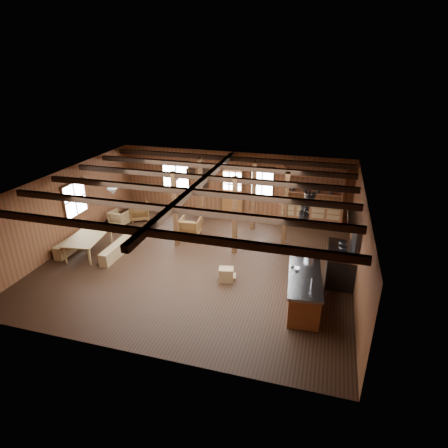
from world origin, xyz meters
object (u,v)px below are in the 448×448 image
at_px(dining_table, 90,244).
at_px(armchair_b, 190,227).
at_px(commercial_range, 343,260).
at_px(armchair_c, 120,217).
at_px(armchair_a, 139,211).
at_px(kitchen_island, 304,288).

relative_size(dining_table, armchair_b, 2.42).
relative_size(commercial_range, armchair_c, 3.05).
xyz_separation_m(dining_table, armchair_b, (2.88, 2.37, 0.02)).
bearing_deg(commercial_range, dining_table, -175.60).
distance_m(armchair_a, armchair_b, 2.81).
relative_size(commercial_range, armchair_a, 2.60).
xyz_separation_m(commercial_range, armchair_b, (-5.66, 1.71, -0.31)).
xyz_separation_m(kitchen_island, commercial_range, (1.05, 1.66, 0.19)).
bearing_deg(commercial_range, kitchen_island, -122.23).
relative_size(kitchen_island, armchair_b, 3.31).
distance_m(dining_table, armchair_c, 2.54).
height_order(kitchen_island, commercial_range, commercial_range).
bearing_deg(armchair_b, armchair_a, -23.23).
height_order(dining_table, armchair_b, armchair_b).
bearing_deg(dining_table, armchair_b, -58.45).
distance_m(commercial_range, armchair_a, 8.73).
xyz_separation_m(commercial_range, dining_table, (-8.55, -0.66, -0.34)).
height_order(kitchen_island, armchair_a, kitchen_island).
distance_m(commercial_range, dining_table, 8.58).
height_order(commercial_range, armchair_c, commercial_range).
relative_size(commercial_range, dining_table, 1.12).
bearing_deg(kitchen_island, armchair_c, 150.43).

